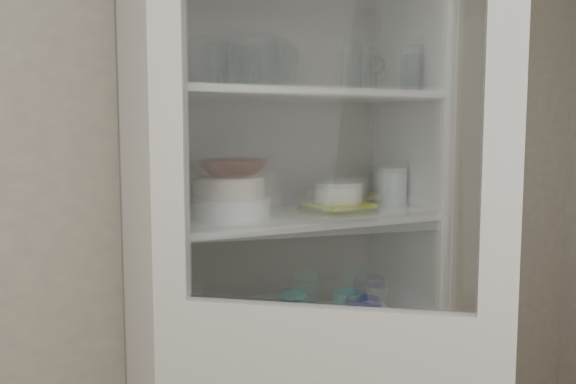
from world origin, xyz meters
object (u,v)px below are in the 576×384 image
goblet_0 (155,61)px  teal_jar (292,311)px  pantry_cabinet (280,304)px  glass_platter (339,209)px  plate_stack_front (232,208)px  mug_white (372,318)px  white_ramekin (339,192)px  white_canister (165,326)px  cream_bowl (232,187)px  goblet_2 (288,67)px  grey_bowl_stack (390,187)px  terracotta_bowl (232,168)px  goblet_3 (376,74)px  mug_teal (347,305)px  mug_blue (364,312)px  measuring_cups (234,344)px  goblet_1 (219,63)px  plate_stack_back (228,195)px  yellow_trivet (339,205)px

goblet_0 → teal_jar: 0.94m
pantry_cabinet → glass_platter: pantry_cabinet is taller
plate_stack_front → mug_white: plate_stack_front is taller
plate_stack_front → white_ramekin: (0.39, 0.02, 0.03)m
pantry_cabinet → white_canister: 0.41m
plate_stack_front → cream_bowl: size_ratio=1.18×
goblet_2 → cream_bowl: size_ratio=0.87×
grey_bowl_stack → white_canister: grey_bowl_stack is taller
goblet_0 → terracotta_bowl: bearing=-31.1°
terracotta_bowl → grey_bowl_stack: bearing=4.0°
plate_stack_front → cream_bowl: cream_bowl is taller
goblet_3 → grey_bowl_stack: 0.42m
mug_white → white_canister: 0.69m
cream_bowl → mug_teal: (0.46, 0.06, -0.45)m
cream_bowl → mug_blue: 0.65m
measuring_cups → white_canister: size_ratio=0.78×
mug_white → teal_jar: bearing=146.4°
mug_blue → mug_teal: bearing=120.4°
goblet_1 → terracotta_bowl: (-0.02, -0.16, -0.33)m
plate_stack_front → glass_platter: 0.39m
terracotta_bowl → mug_teal: size_ratio=1.98×
white_ramekin → goblet_2: bearing=135.9°
plate_stack_back → terracotta_bowl: 0.21m
plate_stack_back → mug_teal: plate_stack_back is taller
teal_jar → pantry_cabinet: bearing=133.8°
goblet_1 → teal_jar: bearing=-20.9°
goblet_2 → yellow_trivet: size_ratio=0.96×
white_ramekin → teal_jar: 0.44m
glass_platter → mug_teal: size_ratio=2.59×
pantry_cabinet → goblet_2: size_ratio=11.87×
terracotta_bowl → mug_blue: bearing=-3.3°
cream_bowl → white_ramekin: size_ratio=1.26×
pantry_cabinet → plate_stack_front: 0.43m
yellow_trivet → white_canister: (-0.59, 0.06, -0.35)m
goblet_1 → teal_jar: (0.22, -0.09, -0.83)m
glass_platter → mug_white: size_ratio=2.92×
goblet_0 → mug_blue: 1.08m
goblet_3 → mug_white: 0.87m
pantry_cabinet → mug_white: pantry_cabinet is taller
grey_bowl_stack → teal_jar: size_ratio=1.21×
terracotta_bowl → mug_white: 0.70m
goblet_0 → white_ramekin: goblet_0 is taller
glass_platter → grey_bowl_stack: 0.24m
goblet_0 → yellow_trivet: (0.59, -0.10, -0.46)m
goblet_0 → cream_bowl: (0.20, -0.12, -0.38)m
goblet_1 → glass_platter: bearing=-20.5°
goblet_2 → goblet_3: goblet_2 is taller
terracotta_bowl → teal_jar: terracotta_bowl is taller
pantry_cabinet → plate_stack_front: size_ratio=8.79×
grey_bowl_stack → pantry_cabinet: bearing=171.7°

